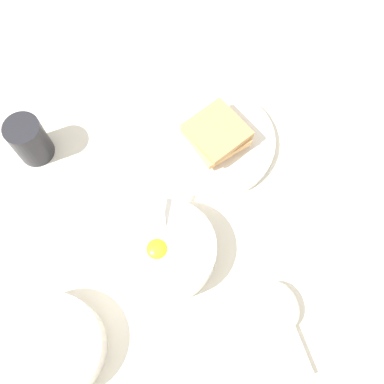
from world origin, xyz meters
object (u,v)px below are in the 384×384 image
toast_plate (215,141)px  toast_sandwich (216,134)px  congee_bowl (51,348)px  egg_bowl (166,251)px  drinking_cup (29,140)px  soup_spoon (283,311)px

toast_plate → toast_sandwich: size_ratio=2.07×
congee_bowl → egg_bowl: bearing=-89.7°
egg_bowl → congee_bowl: size_ratio=1.01×
egg_bowl → toast_sandwich: (0.10, -0.20, 0.01)m
toast_plate → drinking_cup: bearing=52.0°
drinking_cup → egg_bowl: bearing=-169.5°
drinking_cup → congee_bowl: bearing=150.9°
toast_plate → congee_bowl: (-0.10, 0.42, 0.02)m
egg_bowl → toast_plate: bearing=-62.7°
toast_plate → soup_spoon: (-0.29, 0.12, 0.01)m
egg_bowl → drinking_cup: drinking_cup is taller
drinking_cup → toast_sandwich: bearing=-128.1°
toast_plate → toast_sandwich: (-0.00, -0.00, 0.03)m
congee_bowl → toast_plate: bearing=-76.2°
toast_plate → drinking_cup: (0.20, 0.25, 0.04)m
toast_sandwich → congee_bowl: bearing=103.6°
soup_spoon → drinking_cup: size_ratio=1.68×
egg_bowl → toast_sandwich: bearing=-63.1°
toast_sandwich → egg_bowl: bearing=116.9°
drinking_cup → toast_plate: bearing=-128.0°
toast_plate → soup_spoon: size_ratio=1.45×
toast_plate → drinking_cup: size_ratio=2.44×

